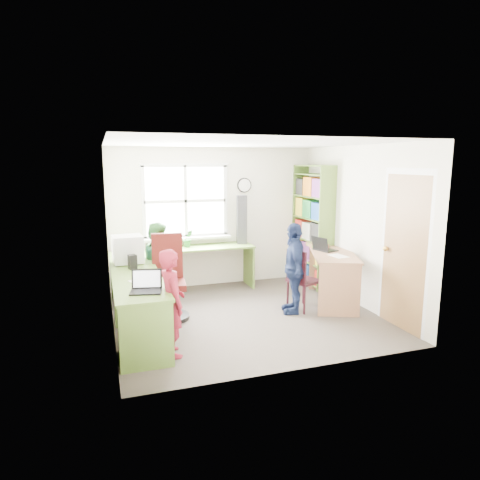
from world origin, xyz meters
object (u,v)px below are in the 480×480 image
Objects in this scene: bookshelf at (312,228)px; person_green at (160,265)px; l_desk at (154,300)px; person_red at (172,303)px; wooden_chair at (301,277)px; crt_monitor at (128,249)px; swivel_chair at (169,282)px; laptop_left at (146,286)px; cd_tower at (242,220)px; laptop_right at (323,247)px; right_desk at (333,266)px; person_navy at (294,268)px; potted_plant at (188,239)px.

person_green is (-2.74, -0.40, -0.36)m from bookshelf.
person_red is (0.12, -0.63, 0.15)m from l_desk.
person_red is (-2.04, -0.89, 0.12)m from wooden_chair.
person_green is (0.46, 0.22, -0.31)m from crt_monitor.
swivel_chair reaches higher than laptop_left.
wooden_chair is 1.70m from cd_tower.
person_red is at bearing -80.08° from crt_monitor.
person_red is at bearing -79.01° from l_desk.
crt_monitor reaches higher than laptop_right.
person_green is at bearing -9.93° from person_red.
person_red reaches higher than right_desk.
cd_tower is at bearing 44.75° from swivel_chair.
right_desk is 3.85× the size of laptop_left.
person_navy reaches higher than l_desk.
laptop_right is at bearing -70.80° from person_red.
laptop_left is 3.01m from cd_tower.
l_desk is 2.03m from person_navy.
l_desk is at bearing 4.29° from person_red.
right_desk is at bearing 8.94° from l_desk.
bookshelf is at bearing -3.24° from cd_tower.
bookshelf reaches higher than right_desk.
potted_plant is (0.93, 2.29, 0.09)m from laptop_left.
bookshelf is 1.61m from person_navy.
swivel_chair is 0.51m from person_green.
laptop_right is at bearing -39.36° from cd_tower.
swivel_chair is at bearing 150.42° from wooden_chair.
potted_plant is at bearing 112.90° from wooden_chair.
laptop_left is (-2.30, -0.82, 0.31)m from wooden_chair.
crt_monitor is at bearing -89.56° from person_navy.
right_desk is at bearing -74.80° from person_red.
swivel_chair is at bearing 74.66° from laptop_right.
laptop_left is (-3.10, -2.03, -0.20)m from bookshelf.
potted_plant is (-0.96, -0.03, -0.27)m from cd_tower.
person_navy is (2.15, 0.77, -0.15)m from laptop_left.
laptop_left is (-2.93, -0.99, 0.24)m from right_desk.
right_desk is at bearing -174.43° from laptop_right.
l_desk is 2.82m from right_desk.
laptop_right is at bearing -8.29° from crt_monitor.
person_red is at bearing -49.67° from person_navy.
potted_plant is at bearing 168.82° from right_desk.
swivel_chair reaches higher than crt_monitor.
l_desk is 2.81m from laptop_right.
bookshelf reaches higher than wooden_chair.
person_navy is at bearing 5.98° from l_desk.
laptop_right is at bearing 133.78° from right_desk.
swivel_chair is at bearing -85.60° from person_navy.
l_desk is at bearing -165.02° from person_green.
person_navy reaches higher than potted_plant.
laptop_left is at bearing -118.63° from cd_tower.
potted_plant is at bearing 43.59° from laptop_right.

